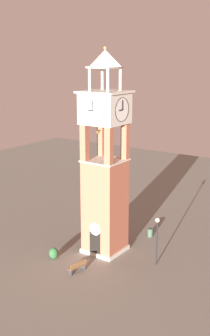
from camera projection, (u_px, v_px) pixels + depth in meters
ground at (105, 250)px, 38.75m from camera, size 80.00×80.00×0.00m
clock_tower at (105, 173)px, 36.96m from camera, size 3.61×3.61×17.57m
park_bench at (78, 266)px, 34.76m from camera, size 0.76×1.66×0.95m
lamp_post at (157, 233)px, 35.45m from camera, size 0.36×0.36×4.11m
trash_bin at (150, 232)px, 41.66m from camera, size 0.52×0.52×0.80m
shrub_near_entry at (54, 253)px, 37.05m from camera, size 0.79×0.79×1.01m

